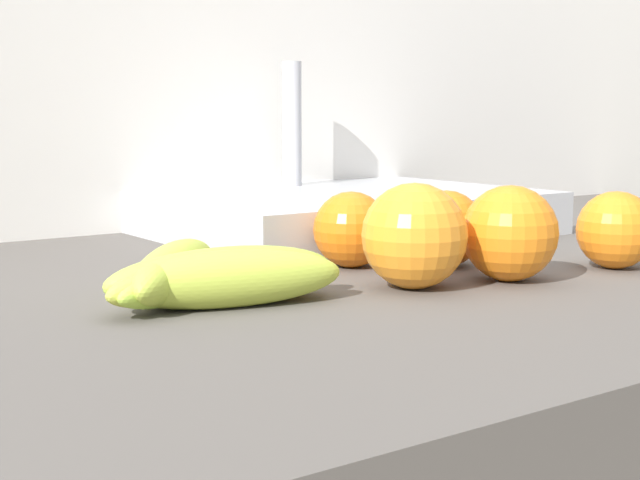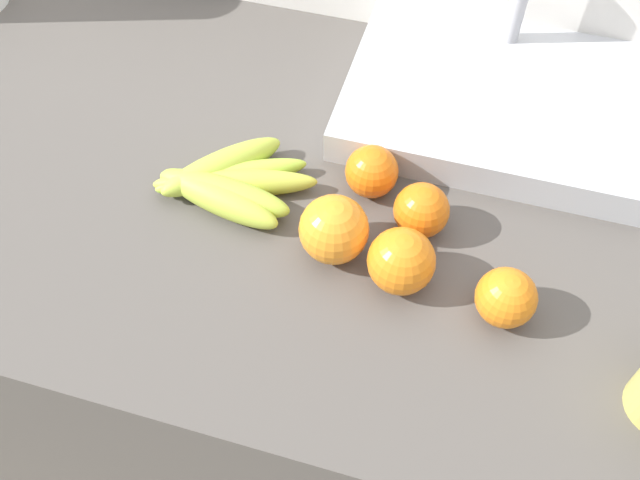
# 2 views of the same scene
# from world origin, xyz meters

# --- Properties ---
(ground_plane) EXTENTS (6.00, 6.00, 0.00)m
(ground_plane) POSITION_xyz_m (0.00, 0.00, 0.00)
(ground_plane) COLOR beige
(counter) EXTENTS (1.88, 0.71, 0.93)m
(counter) POSITION_xyz_m (0.00, 0.00, 0.46)
(counter) COLOR #514C47
(counter) RESTS_ON ground
(wall_back) EXTENTS (2.28, 0.06, 1.30)m
(wall_back) POSITION_xyz_m (0.00, 0.39, 0.65)
(wall_back) COLOR silver
(wall_back) RESTS_ON ground
(banana_bunch) EXTENTS (0.21, 0.17, 0.04)m
(banana_bunch) POSITION_xyz_m (-0.03, -0.04, 0.95)
(banana_bunch) COLOR #B1C53F
(banana_bunch) RESTS_ON counter
(orange_center) EXTENTS (0.07, 0.07, 0.07)m
(orange_center) POSITION_xyz_m (0.22, -0.03, 0.96)
(orange_center) COLOR orange
(orange_center) RESTS_ON counter
(orange_back_right) EXTENTS (0.08, 0.08, 0.08)m
(orange_back_right) POSITION_xyz_m (0.22, -0.11, 0.97)
(orange_back_right) COLOR orange
(orange_back_right) RESTS_ON counter
(orange_far_right) EXTENTS (0.07, 0.07, 0.07)m
(orange_far_right) POSITION_xyz_m (0.15, 0.01, 0.96)
(orange_far_right) COLOR orange
(orange_far_right) RESTS_ON counter
(orange_right) EXTENTS (0.08, 0.08, 0.08)m
(orange_right) POSITION_xyz_m (0.13, -0.09, 0.97)
(orange_right) COLOR orange
(orange_right) RESTS_ON counter
(orange_front) EXTENTS (0.07, 0.07, 0.07)m
(orange_front) POSITION_xyz_m (0.34, -0.13, 0.96)
(orange_front) COLOR orange
(orange_front) RESTS_ON counter
(sink_basin) EXTENTS (0.42, 0.31, 0.20)m
(sink_basin) POSITION_xyz_m (0.29, 0.20, 0.95)
(sink_basin) COLOR #B7BABF
(sink_basin) RESTS_ON counter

